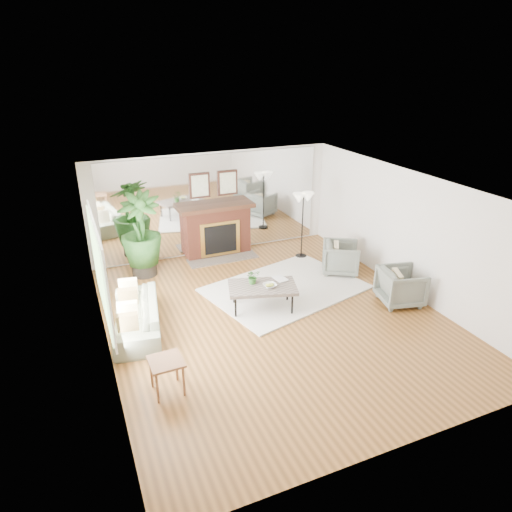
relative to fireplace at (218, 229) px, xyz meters
name	(u,v)px	position (x,y,z in m)	size (l,w,h in m)	color
ground	(274,316)	(0.00, -3.26, -0.66)	(7.00, 7.00, 0.00)	brown
wall_left	(101,286)	(-2.99, -3.26, 0.59)	(0.02, 7.00, 2.50)	silver
wall_right	(408,233)	(2.99, -3.26, 0.59)	(0.02, 7.00, 2.50)	silver
wall_back	(214,204)	(0.00, 0.23, 0.59)	(6.00, 0.02, 2.50)	silver
mirror_panel	(214,204)	(0.00, 0.21, 0.59)	(5.40, 0.04, 2.40)	silver
window_panel	(99,270)	(-2.96, -2.86, 0.69)	(0.04, 2.40, 1.50)	#B2E09E
fireplace	(218,229)	(0.00, 0.00, 0.00)	(1.85, 0.83, 2.05)	brown
area_rug	(285,288)	(0.70, -2.35, -0.64)	(3.11, 2.22, 0.03)	white
coffee_table	(262,288)	(-0.09, -2.93, -0.19)	(1.45, 1.09, 0.51)	#6B5E54
sofa	(137,316)	(-2.45, -2.72, -0.37)	(1.96, 0.77, 0.57)	slate
armchair_back	(341,258)	(2.22, -2.08, -0.30)	(0.77, 0.79, 0.72)	slate
armchair_front	(401,286)	(2.53, -3.76, -0.29)	(0.78, 0.80, 0.73)	slate
side_table	(166,366)	(-2.33, -4.57, -0.21)	(0.49, 0.49, 0.54)	#99623D
potted_ficus	(141,232)	(-1.91, -0.45, 0.36)	(1.18, 1.18, 1.90)	black
floor_lamp	(303,203)	(1.82, -0.96, 0.72)	(0.53, 0.29, 1.62)	black
tabletop_plant	(253,277)	(-0.22, -2.76, 0.00)	(0.26, 0.22, 0.29)	#356625
fruit_bowl	(270,285)	(0.01, -3.03, -0.11)	(0.25, 0.25, 0.06)	#99623D
book	(276,280)	(0.23, -2.83, -0.13)	(0.22, 0.30, 0.02)	#99623D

